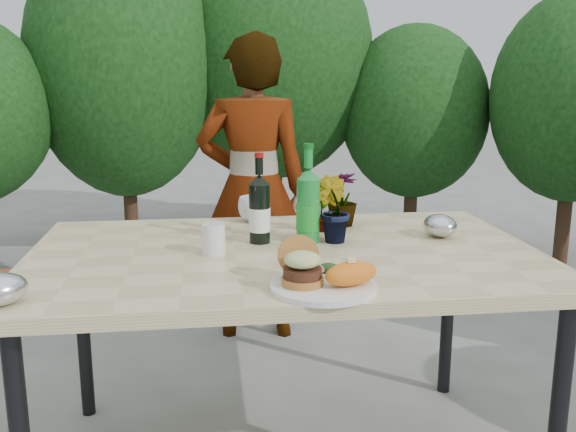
{
  "coord_description": "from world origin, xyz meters",
  "views": [
    {
      "loc": [
        -0.24,
        -1.94,
        1.3
      ],
      "look_at": [
        0.0,
        -0.08,
        0.88
      ],
      "focal_mm": 40.0,
      "sensor_mm": 36.0,
      "label": 1
    }
  ],
  "objects": [
    {
      "name": "seedling_mid",
      "position": [
        0.17,
        0.09,
        0.86
      ],
      "size": [
        0.15,
        0.15,
        0.22
      ],
      "primitive_type": "imported",
      "rotation": [
        0.0,
        0.0,
        2.36
      ],
      "color": "#235B1F",
      "rests_on": "patio_table"
    },
    {
      "name": "patio_table",
      "position": [
        0.0,
        0.0,
        0.69
      ],
      "size": [
        1.6,
        1.0,
        0.75
      ],
      "color": "#CBB987",
      "rests_on": "ground"
    },
    {
      "name": "sparkling_water",
      "position": [
        0.09,
        0.1,
        0.87
      ],
      "size": [
        0.08,
        0.08,
        0.33
      ],
      "rotation": [
        0.0,
        0.0,
        -0.25
      ],
      "color": "#167D2B",
      "rests_on": "patio_table"
    },
    {
      "name": "foil_packet_left",
      "position": [
        -0.74,
        -0.39,
        0.79
      ],
      "size": [
        0.17,
        0.16,
        0.08
      ],
      "primitive_type": "ellipsoid",
      "rotation": [
        0.0,
        0.0,
        0.6
      ],
      "color": "silver",
      "rests_on": "patio_table"
    },
    {
      "name": "shrub_hedge",
      "position": [
        0.15,
        1.75,
        1.17
      ],
      "size": [
        6.79,
        5.15,
        2.31
      ],
      "color": "#382316",
      "rests_on": "ground"
    },
    {
      "name": "dinner_plate",
      "position": [
        0.05,
        -0.38,
        0.76
      ],
      "size": [
        0.28,
        0.28,
        0.01
      ],
      "primitive_type": "cylinder",
      "color": "white",
      "rests_on": "patio_table"
    },
    {
      "name": "grilled_veg",
      "position": [
        0.07,
        -0.29,
        0.78
      ],
      "size": [
        0.08,
        0.05,
        0.03
      ],
      "color": "olive",
      "rests_on": "dinner_plate"
    },
    {
      "name": "seedling_right",
      "position": [
        0.25,
        0.32,
        0.85
      ],
      "size": [
        0.13,
        0.13,
        0.2
      ],
      "primitive_type": "imported",
      "rotation": [
        0.0,
        0.0,
        3.34
      ],
      "color": "#295D20",
      "rests_on": "patio_table"
    },
    {
      "name": "person",
      "position": [
        -0.02,
        1.14,
        0.74
      ],
      "size": [
        0.56,
        0.39,
        1.48
      ],
      "primitive_type": "imported",
      "rotation": [
        0.0,
        0.0,
        3.08
      ],
      "color": "#9A6D4D",
      "rests_on": "ground"
    },
    {
      "name": "terracotta_pot",
      "position": [
        -1.46,
        1.89,
        0.07
      ],
      "size": [
        0.17,
        0.17,
        0.14
      ],
      "color": "#AA4B2B",
      "rests_on": "ground"
    },
    {
      "name": "seedling_left",
      "position": [
        0.16,
        0.23,
        0.85
      ],
      "size": [
        0.12,
        0.13,
        0.2
      ],
      "primitive_type": "imported",
      "rotation": [
        0.0,
        0.0,
        0.97
      ],
      "color": "#256121",
      "rests_on": "patio_table"
    },
    {
      "name": "blue_bowl",
      "position": [
        -0.07,
        0.43,
        0.8
      ],
      "size": [
        0.15,
        0.15,
        0.09
      ],
      "primitive_type": "imported",
      "rotation": [
        0.0,
        0.0,
        -0.3
      ],
      "color": "silver",
      "rests_on": "patio_table"
    },
    {
      "name": "foil_packet_right",
      "position": [
        0.55,
        0.11,
        0.79
      ],
      "size": [
        0.13,
        0.15,
        0.08
      ],
      "primitive_type": "ellipsoid",
      "rotation": [
        0.0,
        0.0,
        1.73
      ],
      "color": "#BABBC1",
      "rests_on": "patio_table"
    },
    {
      "name": "wine_bottle",
      "position": [
        -0.07,
        0.11,
        0.86
      ],
      "size": [
        0.07,
        0.07,
        0.3
      ],
      "rotation": [
        0.0,
        0.0,
        0.03
      ],
      "color": "black",
      "rests_on": "patio_table"
    },
    {
      "name": "sweet_potato",
      "position": [
        0.12,
        -0.4,
        0.8
      ],
      "size": [
        0.17,
        0.12,
        0.06
      ],
      "primitive_type": "ellipsoid",
      "rotation": [
        0.0,
        0.0,
        0.35
      ],
      "color": "orange",
      "rests_on": "dinner_plate"
    },
    {
      "name": "burger_stack",
      "position": [
        -0.0,
        -0.36,
        0.81
      ],
      "size": [
        0.11,
        0.16,
        0.11
      ],
      "color": "#B7722D",
      "rests_on": "dinner_plate"
    },
    {
      "name": "plastic_cup",
      "position": [
        -0.22,
        -0.0,
        0.8
      ],
      "size": [
        0.07,
        0.07,
        0.09
      ],
      "primitive_type": "cylinder",
      "color": "white",
      "rests_on": "patio_table"
    }
  ]
}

